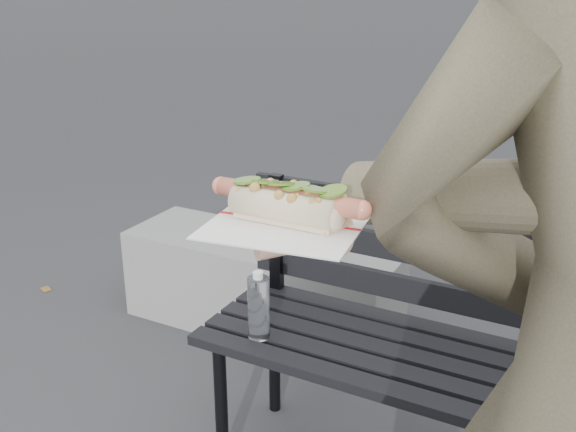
# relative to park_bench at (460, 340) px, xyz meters

# --- Properties ---
(park_bench) EXTENTS (1.50, 0.44, 0.88)m
(park_bench) POSITION_rel_park_bench_xyz_m (0.00, 0.00, 0.00)
(park_bench) COLOR black
(park_bench) RESTS_ON ground
(concrete_block) EXTENTS (1.20, 0.40, 0.40)m
(concrete_block) POSITION_rel_park_bench_xyz_m (-1.00, 0.60, -0.32)
(concrete_block) COLOR slate
(concrete_block) RESTS_ON ground
(held_hotdog) EXTENTS (0.64, 0.30, 0.20)m
(held_hotdog) POSITION_rel_park_bench_xyz_m (0.17, -0.91, 0.72)
(held_hotdog) COLOR #473F2F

